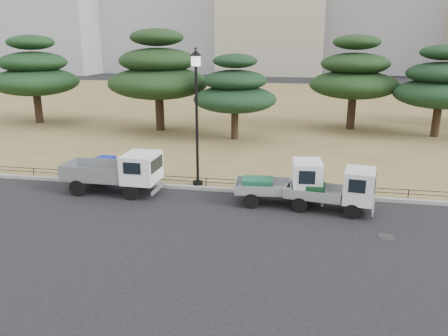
% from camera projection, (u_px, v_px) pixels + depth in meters
% --- Properties ---
extents(ground, '(220.00, 220.00, 0.00)m').
position_uv_depth(ground, '(215.00, 212.00, 17.84)').
color(ground, black).
extents(lawn, '(120.00, 56.00, 0.15)m').
position_uv_depth(lawn, '(274.00, 107.00, 46.71)').
color(lawn, olive).
rests_on(lawn, ground).
extents(curb, '(120.00, 0.25, 0.16)m').
position_uv_depth(curb, '(226.00, 190.00, 20.27)').
color(curb, gray).
rests_on(curb, ground).
extents(truck_large, '(4.39, 1.81, 1.91)m').
position_uv_depth(truck_large, '(118.00, 171.00, 19.84)').
color(truck_large, black).
rests_on(truck_large, ground).
extents(truck_kei_front, '(3.71, 1.83, 1.90)m').
position_uv_depth(truck_kei_front, '(285.00, 182.00, 18.51)').
color(truck_kei_front, black).
rests_on(truck_kei_front, ground).
extents(truck_kei_rear, '(3.67, 1.97, 1.83)m').
position_uv_depth(truck_kei_rear, '(337.00, 190.00, 17.72)').
color(truck_kei_rear, black).
rests_on(truck_kei_rear, ground).
extents(street_lamp, '(0.56, 0.56, 6.21)m').
position_uv_depth(street_lamp, '(196.00, 96.00, 19.64)').
color(street_lamp, black).
rests_on(street_lamp, lawn).
extents(pipe_fence, '(38.00, 0.04, 0.40)m').
position_uv_depth(pipe_fence, '(227.00, 181.00, 20.32)').
color(pipe_fence, black).
rests_on(pipe_fence, lawn).
extents(tarp_pile, '(1.87, 1.47, 1.14)m').
position_uv_depth(tarp_pile, '(102.00, 169.00, 21.73)').
color(tarp_pile, '#14259C').
rests_on(tarp_pile, lawn).
extents(manhole, '(0.60, 0.60, 0.01)m').
position_uv_depth(manhole, '(386.00, 237.00, 15.53)').
color(manhole, '#2D2D30').
rests_on(manhole, ground).
extents(pine_west_far, '(7.08, 7.08, 7.15)m').
position_uv_depth(pine_west_far, '(34.00, 73.00, 35.88)').
color(pine_west_far, black).
rests_on(pine_west_far, lawn).
extents(pine_west_near, '(7.55, 7.55, 7.55)m').
position_uv_depth(pine_west_near, '(158.00, 73.00, 32.68)').
color(pine_west_near, black).
rests_on(pine_west_near, lawn).
extents(pine_center_left, '(5.73, 5.73, 5.83)m').
position_uv_depth(pine_center_left, '(235.00, 91.00, 29.81)').
color(pine_center_left, black).
rests_on(pine_center_left, lawn).
extents(pine_center_right, '(6.73, 6.73, 7.14)m').
position_uv_depth(pine_center_right, '(354.00, 75.00, 33.24)').
color(pine_center_right, black).
rests_on(pine_center_right, lawn).
extents(pine_east_near, '(6.36, 6.36, 6.42)m').
position_uv_depth(pine_east_near, '(441.00, 85.00, 30.46)').
color(pine_east_near, black).
rests_on(pine_east_near, lawn).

